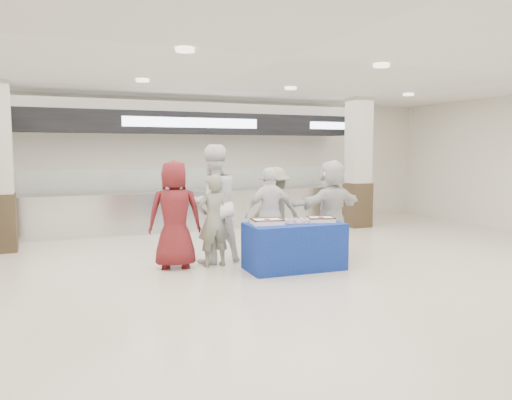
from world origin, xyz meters
name	(u,v)px	position (x,y,z in m)	size (l,w,h in m)	color
ground	(290,284)	(0.00, 0.00, 0.00)	(14.00, 14.00, 0.00)	beige
serving_line	(190,182)	(0.00, 5.40, 1.16)	(8.70, 0.85, 2.80)	silver
column_right	(358,166)	(4.00, 4.20, 1.53)	(0.55, 0.55, 3.20)	#332617
display_table	(294,246)	(0.47, 0.78, 0.38)	(1.55, 0.78, 0.75)	navy
sheet_cake_left	(267,221)	(0.02, 0.85, 0.80)	(0.53, 0.44, 0.10)	white
sheet_cake_right	(321,219)	(0.95, 0.78, 0.80)	(0.51, 0.45, 0.09)	white
cupcake_tray	(297,221)	(0.52, 0.78, 0.78)	(0.48, 0.41, 0.07)	#A2A2A7
civilian_maroon	(175,214)	(-1.28, 1.62, 0.88)	(0.86, 0.56, 1.76)	maroon
soldier_a	(213,221)	(-0.66, 1.49, 0.76)	(0.55, 0.36, 1.52)	slate
chef_tall	(213,204)	(-0.58, 1.78, 1.00)	(0.98, 0.76, 2.01)	white
chef_short	(270,214)	(0.42, 1.61, 0.81)	(0.95, 0.39, 1.62)	white
soldier_b	(275,211)	(0.65, 1.92, 0.81)	(1.04, 0.60, 1.61)	slate
civilian_white	(331,207)	(1.67, 1.62, 0.87)	(1.61, 0.51, 1.74)	silver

